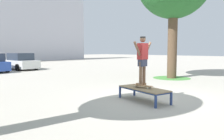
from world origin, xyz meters
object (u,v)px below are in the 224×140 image
at_px(skate_box, 144,89).
at_px(skateboard, 142,86).
at_px(car_white, 20,62).
at_px(skater, 143,57).

bearing_deg(skate_box, skateboard, 76.68).
distance_m(skateboard, car_white, 15.62).
bearing_deg(skate_box, skater, 76.92).
bearing_deg(skater, skate_box, -103.08).
height_order(skate_box, skateboard, skateboard).
bearing_deg(car_white, skater, -100.41).
bearing_deg(skateboard, skater, 89.02).
xyz_separation_m(skater, car_white, (2.82, 15.36, -0.84)).
xyz_separation_m(skateboard, skater, (0.00, 0.00, 0.99)).
bearing_deg(skater, car_white, 79.59).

